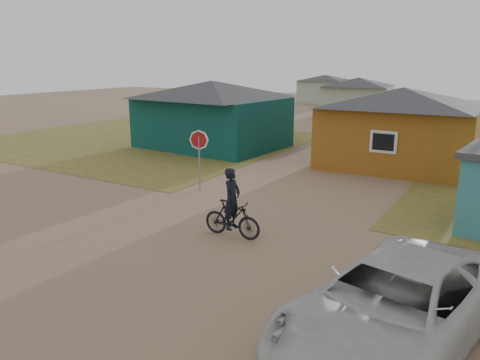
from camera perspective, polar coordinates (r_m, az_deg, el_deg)
ground at (r=13.60m, az=-6.20°, el=-8.09°), size 120.00×120.00×0.00m
grass_nw at (r=32.00m, az=-12.04°, el=4.80°), size 20.00×18.00×0.00m
house_teal at (r=28.66m, az=-3.42°, el=8.13°), size 8.93×7.08×4.00m
house_yellow at (r=24.68m, az=18.94°, el=6.24°), size 7.72×6.76×3.90m
house_pale_west at (r=46.13m, az=14.14°, el=9.87°), size 7.04×6.15×3.60m
house_pale_north at (r=60.08m, az=10.26°, el=10.94°), size 6.28×5.81×3.40m
stop_sign at (r=18.92m, az=-5.02°, el=4.13°), size 0.81×0.13×2.48m
cyclist at (r=14.01m, az=-0.98°, el=-3.95°), size 1.90×0.69×2.12m
vehicle at (r=9.34m, az=18.40°, el=-14.28°), size 3.87×6.33×1.64m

